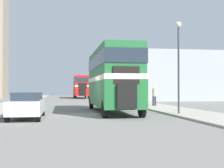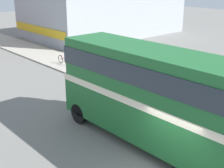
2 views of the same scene
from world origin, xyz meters
name	(u,v)px [view 2 (image 2 of 2)]	position (x,y,z in m)	size (l,w,h in m)	color
double_decker_bus	(156,92)	(1.80, 1.88, 2.62)	(2.51, 10.43, 4.42)	#1E602D
pedestrian_walking	(135,72)	(6.76, 7.92, 1.13)	(0.36, 0.36, 1.80)	#282833
bicycle_on_pavement	(64,60)	(6.25, 15.88, 0.48)	(0.05, 1.76, 0.78)	black
shop_building_block	(104,7)	(18.89, 25.46, 3.53)	(19.21, 11.39, 7.06)	#999EA8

